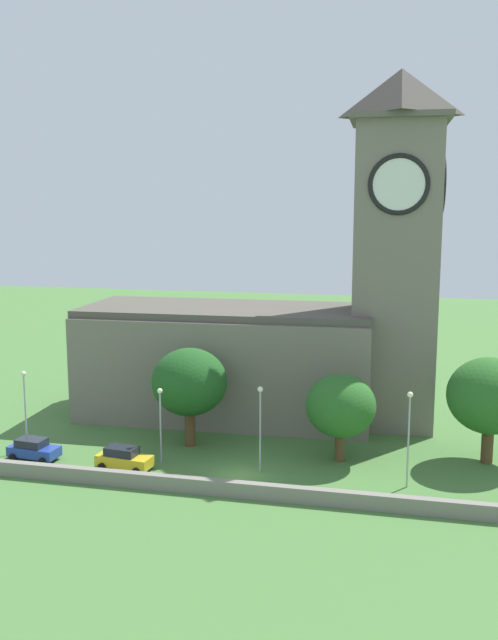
# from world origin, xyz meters

# --- Properties ---
(ground_plane) EXTENTS (200.00, 200.00, 0.00)m
(ground_plane) POSITION_xyz_m (0.00, 15.00, 0.00)
(ground_plane) COLOR #477538
(church) EXTENTS (35.51, 13.57, 33.31)m
(church) POSITION_xyz_m (0.45, 16.42, 9.36)
(church) COLOR slate
(church) RESTS_ON ground
(quay_barrier) EXTENTS (59.18, 0.70, 1.16)m
(quay_barrier) POSITION_xyz_m (0.00, -3.73, 0.58)
(quay_barrier) COLOR gray
(quay_barrier) RESTS_ON ground
(car_blue) EXTENTS (4.40, 2.50, 1.80)m
(car_blue) POSITION_xyz_m (-17.62, -0.15, 0.91)
(car_blue) COLOR #233D9E
(car_blue) RESTS_ON ground
(car_yellow) EXTENTS (4.69, 2.46, 1.88)m
(car_yellow) POSITION_xyz_m (-9.35, -0.61, 0.95)
(car_yellow) COLOR gold
(car_yellow) RESTS_ON ground
(streetlamp_west_end) EXTENTS (0.44, 0.44, 7.11)m
(streetlamp_west_end) POSITION_xyz_m (-19.24, 1.59, 4.74)
(streetlamp_west_end) COLOR #9EA0A5
(streetlamp_west_end) RESTS_ON ground
(streetlamp_west_mid) EXTENTS (0.44, 0.44, 6.34)m
(streetlamp_west_mid) POSITION_xyz_m (-6.95, 1.54, 4.29)
(streetlamp_west_mid) COLOR #9EA0A5
(streetlamp_west_mid) RESTS_ON ground
(streetlamp_central) EXTENTS (0.44, 0.44, 7.05)m
(streetlamp_central) POSITION_xyz_m (1.47, 1.28, 4.70)
(streetlamp_central) COLOR #9EA0A5
(streetlamp_central) RESTS_ON ground
(streetlamp_east_mid) EXTENTS (0.44, 0.44, 7.44)m
(streetlamp_east_mid) POSITION_xyz_m (12.90, 0.81, 4.93)
(streetlamp_east_mid) COLOR #9EA0A5
(streetlamp_east_mid) RESTS_ON ground
(tree_by_tower) EXTENTS (6.96, 6.96, 8.85)m
(tree_by_tower) POSITION_xyz_m (19.34, 7.54, 5.68)
(tree_by_tower) COLOR brown
(tree_by_tower) RESTS_ON ground
(tree_riverside_west) EXTENTS (6.60, 6.60, 8.79)m
(tree_riverside_west) POSITION_xyz_m (-5.86, 6.05, 5.77)
(tree_riverside_west) COLOR brown
(tree_riverside_west) RESTS_ON ground
(tree_riverside_east) EXTENTS (5.80, 5.80, 7.35)m
(tree_riverside_east) POSITION_xyz_m (7.42, 5.24, 4.71)
(tree_riverside_east) COLOR brown
(tree_riverside_east) RESTS_ON ground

